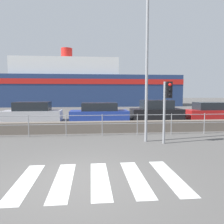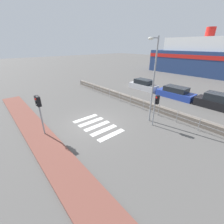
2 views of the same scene
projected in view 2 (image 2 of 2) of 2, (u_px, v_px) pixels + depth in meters
The scene contains 12 objects.
ground_plane at pixel (94, 123), 12.68m from camera, with size 160.00×160.00×0.00m, color #565451.
sidewalk_brick at pixel (44, 142), 10.21m from camera, with size 24.00×1.80×0.12m.
crosswalk at pixel (97, 126), 12.30m from camera, with size 4.05×2.40×0.01m.
seawall at pixel (142, 103), 16.34m from camera, with size 25.72×0.55×0.59m.
harbor_fence at pixel (137, 101), 15.65m from camera, with size 23.19×0.04×1.08m.
traffic_light_near at pixel (39, 105), 10.12m from camera, with size 0.58×0.41×3.00m.
traffic_light_far at pixel (156, 104), 11.58m from camera, with size 0.34×0.32×2.60m.
streetlamp at pixel (153, 74), 11.37m from camera, with size 0.32×1.15×6.68m.
ferry_boat at pixel (219, 60), 30.57m from camera, with size 29.18×8.25×9.32m.
parked_car_silver at pixel (143, 85), 22.20m from camera, with size 4.29×1.78×1.45m.
parked_car_blue at pixel (175, 93), 18.73m from camera, with size 4.52×1.88×1.36m.
parked_car_black at pixel (217, 102), 15.53m from camera, with size 4.05×1.81×1.55m.
Camera 2 is at (9.47, -6.09, 6.12)m, focal length 24.00 mm.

